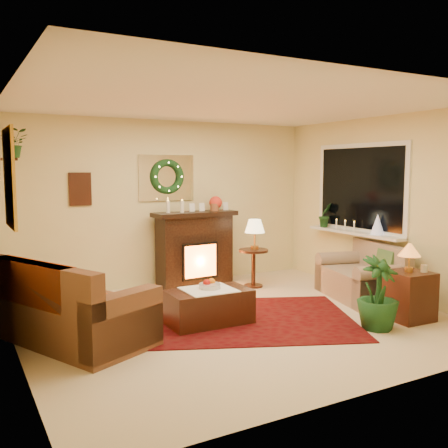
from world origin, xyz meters
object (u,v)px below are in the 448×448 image
sofa (64,299)px  fireplace (195,251)px  end_table_square (409,298)px  coffee_table (209,307)px  side_table_round (253,266)px  loveseat (361,269)px

sofa → fireplace: bearing=9.4°
sofa → fireplace: (2.34, 1.60, 0.12)m
end_table_square → coffee_table: end_table_square is taller
end_table_square → sofa: bearing=160.4°
fireplace → end_table_square: fireplace is taller
side_table_round → end_table_square: 2.49m
sofa → coffee_table: size_ratio=2.12×
loveseat → side_table_round: 1.64m
sofa → end_table_square: bearing=-44.5°
side_table_round → coffee_table: bearing=-137.5°
side_table_round → coffee_table: 2.00m
coffee_table → sofa: bearing=168.7°
side_table_round → coffee_table: side_table_round is taller
side_table_round → fireplace: bearing=141.5°
fireplace → end_table_square: bearing=-66.7°
sofa → coffee_table: bearing=-36.9°
sofa → end_table_square: (3.83, -1.36, -0.16)m
fireplace → end_table_square: (1.49, -2.96, -0.28)m
fireplace → loveseat: bearing=-51.7°
end_table_square → side_table_round: bearing=107.5°
loveseat → fireplace: bearing=145.8°
loveseat → coffee_table: size_ratio=1.38×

